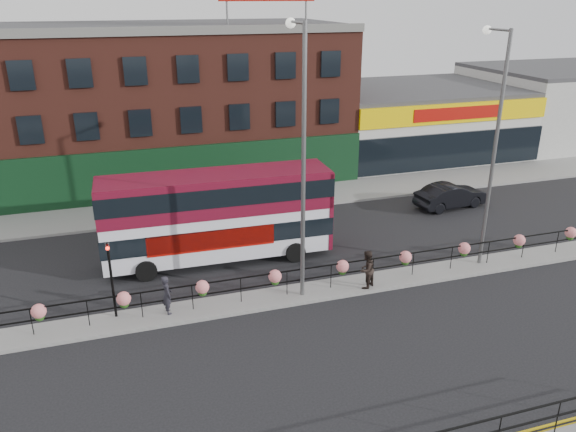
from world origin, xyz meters
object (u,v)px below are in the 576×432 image
object	(u,v)px
pedestrian_a	(167,295)
pedestrian_b	(367,269)
car	(451,196)
lamp_column_west	(301,142)
double_decker_bus	(218,208)
lamp_column_east	(493,131)

from	to	relation	value
pedestrian_a	pedestrian_b	distance (m)	8.47
car	pedestrian_a	world-z (taller)	pedestrian_a
lamp_column_west	pedestrian_b	bearing A→B (deg)	-10.57
double_decker_bus	car	size ratio (longest dim) A/B	2.35
double_decker_bus	lamp_column_west	distance (m)	6.53
car	lamp_column_east	world-z (taller)	lamp_column_east
lamp_column_west	lamp_column_east	distance (m)	9.06
pedestrian_b	lamp_column_east	size ratio (longest dim) A/B	0.16
car	pedestrian_a	xyz separation A→B (m)	(-17.77, -7.42, 0.23)
car	lamp_column_east	xyz separation A→B (m)	(-3.11, -7.07, 5.74)
pedestrian_b	car	bearing A→B (deg)	-171.96
car	pedestrian_a	distance (m)	19.26
pedestrian_a	lamp_column_east	bearing A→B (deg)	-98.62
pedestrian_a	lamp_column_east	distance (m)	15.67
car	lamp_column_west	bearing A→B (deg)	114.60
double_decker_bus	lamp_column_west	xyz separation A→B (m)	(2.60, -4.42, 4.04)
car	lamp_column_east	distance (m)	9.62
car	lamp_column_west	size ratio (longest dim) A/B	0.42
double_decker_bus	car	world-z (taller)	double_decker_bus
double_decker_bus	pedestrian_a	world-z (taller)	double_decker_bus
double_decker_bus	lamp_column_west	world-z (taller)	lamp_column_west
double_decker_bus	car	xyz separation A→B (m)	(14.76, 2.95, -1.95)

